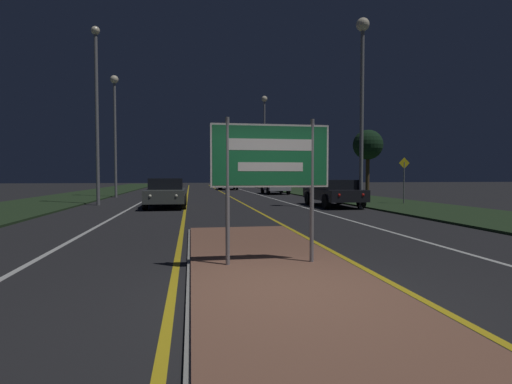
# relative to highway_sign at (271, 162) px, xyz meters

# --- Properties ---
(ground_plane) EXTENTS (160.00, 160.00, 0.00)m
(ground_plane) POSITION_rel_highway_sign_xyz_m (0.00, -1.58, -1.81)
(ground_plane) COLOR #232326
(median_island) EXTENTS (2.79, 9.74, 0.10)m
(median_island) POSITION_rel_highway_sign_xyz_m (0.00, 0.00, -1.77)
(median_island) COLOR #999993
(median_island) RESTS_ON ground_plane
(verge_left) EXTENTS (5.00, 100.00, 0.08)m
(verge_left) POSITION_rel_highway_sign_xyz_m (-9.50, 18.42, -1.77)
(verge_left) COLOR #23381E
(verge_left) RESTS_ON ground_plane
(verge_right) EXTENTS (5.00, 100.00, 0.08)m
(verge_right) POSITION_rel_highway_sign_xyz_m (9.50, 18.42, -1.77)
(verge_right) COLOR #23381E
(verge_right) RESTS_ON ground_plane
(centre_line_yellow_left) EXTENTS (0.12, 70.00, 0.01)m
(centre_line_yellow_left) POSITION_rel_highway_sign_xyz_m (-1.58, 23.42, -1.81)
(centre_line_yellow_left) COLOR gold
(centre_line_yellow_left) RESTS_ON ground_plane
(centre_line_yellow_right) EXTENTS (0.12, 70.00, 0.01)m
(centre_line_yellow_right) POSITION_rel_highway_sign_xyz_m (1.58, 23.42, -1.81)
(centre_line_yellow_right) COLOR gold
(centre_line_yellow_right) RESTS_ON ground_plane
(lane_line_white_left) EXTENTS (0.12, 70.00, 0.01)m
(lane_line_white_left) POSITION_rel_highway_sign_xyz_m (-4.20, 23.42, -1.81)
(lane_line_white_left) COLOR silver
(lane_line_white_left) RESTS_ON ground_plane
(lane_line_white_right) EXTENTS (0.12, 70.00, 0.01)m
(lane_line_white_right) POSITION_rel_highway_sign_xyz_m (4.20, 23.42, -1.81)
(lane_line_white_right) COLOR silver
(lane_line_white_right) RESTS_ON ground_plane
(edge_line_white_left) EXTENTS (0.10, 70.00, 0.01)m
(edge_line_white_left) POSITION_rel_highway_sign_xyz_m (-7.20, 23.42, -1.81)
(edge_line_white_left) COLOR silver
(edge_line_white_left) RESTS_ON ground_plane
(edge_line_white_right) EXTENTS (0.10, 70.00, 0.01)m
(edge_line_white_right) POSITION_rel_highway_sign_xyz_m (7.20, 23.42, -1.81)
(edge_line_white_right) COLOR silver
(edge_line_white_right) RESTS_ON ground_plane
(highway_sign) EXTENTS (2.01, 0.07, 2.44)m
(highway_sign) POSITION_rel_highway_sign_xyz_m (0.00, 0.00, 0.00)
(highway_sign) COLOR gray
(highway_sign) RESTS_ON median_island
(streetlight_left_near) EXTENTS (0.45, 0.45, 9.38)m
(streetlight_left_near) POSITION_rel_highway_sign_xyz_m (-6.18, 15.67, 3.78)
(streetlight_left_near) COLOR gray
(streetlight_left_near) RESTS_ON ground_plane
(streetlight_left_far) EXTENTS (0.57, 0.57, 8.67)m
(streetlight_left_far) POSITION_rel_highway_sign_xyz_m (-6.61, 23.25, 4.06)
(streetlight_left_far) COLOR gray
(streetlight_left_far) RESTS_ON ground_plane
(streetlight_right_near) EXTENTS (0.62, 0.62, 8.92)m
(streetlight_right_near) POSITION_rel_highway_sign_xyz_m (6.64, 11.25, 4.44)
(streetlight_right_near) COLOR gray
(streetlight_right_near) RESTS_ON ground_plane
(streetlight_right_far) EXTENTS (0.61, 0.61, 9.87)m
(streetlight_right_far) POSITION_rel_highway_sign_xyz_m (6.34, 34.67, 4.98)
(streetlight_right_far) COLOR gray
(streetlight_right_far) RESTS_ON ground_plane
(car_receding_0) EXTENTS (1.98, 4.72, 1.37)m
(car_receding_0) POSITION_rel_highway_sign_xyz_m (5.86, 12.79, -1.07)
(car_receding_0) COLOR black
(car_receding_0) RESTS_ON ground_plane
(car_receding_1) EXTENTS (1.91, 4.30, 1.54)m
(car_receding_1) POSITION_rel_highway_sign_xyz_m (5.80, 26.70, -1.01)
(car_receding_1) COLOR #B7B7BC
(car_receding_1) RESTS_ON ground_plane
(car_receding_2) EXTENTS (1.93, 4.52, 1.43)m
(car_receding_2) POSITION_rel_highway_sign_xyz_m (2.77, 37.57, -1.05)
(car_receding_2) COLOR maroon
(car_receding_2) RESTS_ON ground_plane
(car_receding_3) EXTENTS (1.96, 4.25, 1.39)m
(car_receding_3) POSITION_rel_highway_sign_xyz_m (2.78, 47.37, -1.06)
(car_receding_3) COLOR black
(car_receding_3) RESTS_ON ground_plane
(car_approaching_0) EXTENTS (1.96, 4.69, 1.44)m
(car_approaching_0) POSITION_rel_highway_sign_xyz_m (-2.52, 13.74, -1.06)
(car_approaching_0) COLOR #4C514C
(car_approaching_0) RESTS_ON ground_plane
(warning_sign) EXTENTS (0.60, 0.06, 2.46)m
(warning_sign) POSITION_rel_highway_sign_xyz_m (9.96, 13.21, -0.25)
(warning_sign) COLOR gray
(warning_sign) RESTS_ON verge_right
(roadside_palm_right) EXTENTS (1.89, 1.89, 4.40)m
(roadside_palm_right) POSITION_rel_highway_sign_xyz_m (9.81, 17.34, 1.67)
(roadside_palm_right) COLOR #4C3823
(roadside_palm_right) RESTS_ON verge_right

